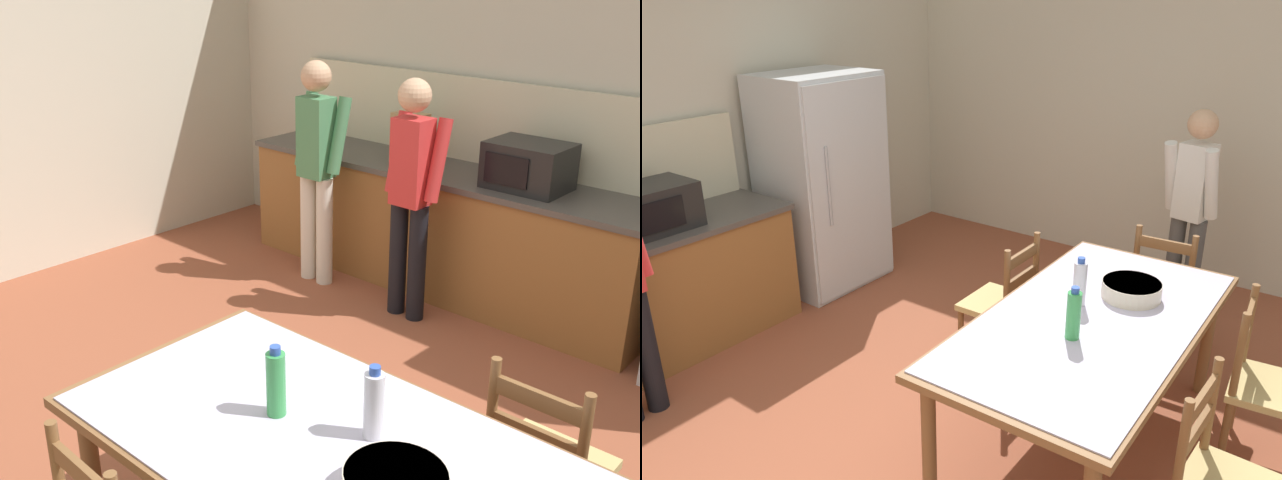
{
  "view_description": "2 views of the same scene",
  "coord_description": "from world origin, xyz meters",
  "views": [
    {
      "loc": [
        2.04,
        -2.07,
        2.31
      ],
      "look_at": [
        0.04,
        0.07,
        1.18
      ],
      "focal_mm": 42.0,
      "sensor_mm": 36.0,
      "label": 1
    },
    {
      "loc": [
        -2.04,
        -1.63,
        2.33
      ],
      "look_at": [
        0.31,
        0.07,
        1.17
      ],
      "focal_mm": 35.0,
      "sensor_mm": 36.0,
      "label": 2
    }
  ],
  "objects": [
    {
      "name": "ground_plane",
      "position": [
        0.0,
        0.0,
        0.0
      ],
      "size": [
        8.32,
        8.32,
        0.0
      ],
      "primitive_type": "plane",
      "color": "brown"
    },
    {
      "name": "wall_back",
      "position": [
        0.0,
        2.66,
        1.45
      ],
      "size": [
        6.52,
        0.12,
        2.9
      ],
      "primitive_type": "cube",
      "color": "beige",
      "rests_on": "ground"
    },
    {
      "name": "kitchen_counter",
      "position": [
        -0.82,
        2.23,
        0.45
      ],
      "size": [
        3.13,
        0.66,
        0.89
      ],
      "color": "brown",
      "rests_on": "ground"
    },
    {
      "name": "counter_splashback",
      "position": [
        -0.82,
        2.54,
        1.19
      ],
      "size": [
        3.09,
        0.03,
        0.6
      ],
      "primitive_type": "cube",
      "color": "beige",
      "rests_on": "kitchen_counter"
    },
    {
      "name": "microwave",
      "position": [
        -0.14,
        2.21,
        1.04
      ],
      "size": [
        0.5,
        0.39,
        0.3
      ],
      "color": "black",
      "rests_on": "kitchen_counter"
    },
    {
      "name": "paper_bag",
      "position": [
        -1.07,
        2.2,
        1.07
      ],
      "size": [
        0.24,
        0.16,
        0.36
      ],
      "primitive_type": "cube",
      "color": "tan",
      "rests_on": "kitchen_counter"
    },
    {
      "name": "dining_table",
      "position": [
        0.63,
        -0.52,
        0.7
      ],
      "size": [
        1.94,
        1.03,
        0.78
      ],
      "rotation": [
        0.0,
        0.0,
        0.02
      ],
      "color": "brown",
      "rests_on": "ground"
    },
    {
      "name": "bottle_near_centre",
      "position": [
        0.39,
        -0.53,
        0.91
      ],
      "size": [
        0.07,
        0.07,
        0.27
      ],
      "color": "green",
      "rests_on": "dining_table"
    },
    {
      "name": "bottle_off_centre",
      "position": [
        0.72,
        -0.4,
        0.91
      ],
      "size": [
        0.07,
        0.07,
        0.27
      ],
      "color": "silver",
      "rests_on": "dining_table"
    },
    {
      "name": "chair_side_far_right",
      "position": [
        1.04,
        0.28,
        0.44
      ],
      "size": [
        0.42,
        0.4,
        0.91
      ],
      "rotation": [
        0.0,
        0.0,
        3.15
      ],
      "color": "brown",
      "rests_on": "ground"
    },
    {
      "name": "person_at_sink",
      "position": [
        -1.52,
        1.71,
        0.91
      ],
      "size": [
        0.41,
        0.28,
        1.63
      ],
      "rotation": [
        0.0,
        0.0,
        1.57
      ],
      "color": "silver",
      "rests_on": "ground"
    },
    {
      "name": "person_at_counter",
      "position": [
        -0.67,
        1.69,
        0.9
      ],
      "size": [
        0.4,
        0.28,
        1.6
      ],
      "rotation": [
        0.0,
        0.0,
        1.57
      ],
      "color": "black",
      "rests_on": "ground"
    }
  ]
}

